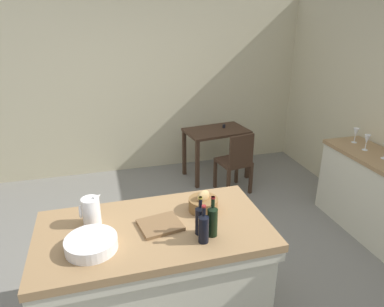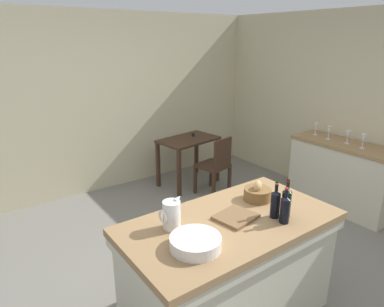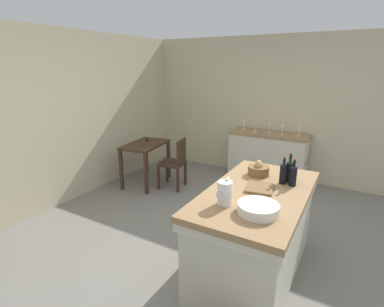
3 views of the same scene
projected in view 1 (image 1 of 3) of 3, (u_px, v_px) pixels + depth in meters
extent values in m
plane|color=slate|center=(180.00, 270.00, 3.44)|extent=(6.76, 6.76, 0.00)
cube|color=beige|center=(138.00, 87.00, 5.27)|extent=(5.32, 0.12, 2.60)
cube|color=#99754C|center=(154.00, 231.00, 2.55)|extent=(1.68, 0.90, 0.06)
cube|color=beige|center=(155.00, 239.00, 2.57)|extent=(1.66, 0.88, 0.08)
cube|color=beige|center=(157.00, 280.00, 2.72)|extent=(1.60, 0.82, 0.85)
cube|color=#99754C|center=(383.00, 160.00, 3.73)|extent=(0.52, 1.39, 0.04)
cube|color=beige|center=(374.00, 198.00, 3.90)|extent=(0.49, 1.36, 0.87)
cube|color=#3D281C|center=(216.00, 131.00, 5.14)|extent=(0.97, 0.68, 0.04)
cube|color=#3D281C|center=(197.00, 165.00, 4.92)|extent=(0.06, 0.06, 0.71)
cube|color=#3D281C|center=(248.00, 156.00, 5.22)|extent=(0.06, 0.06, 0.71)
cube|color=#3D281C|center=(184.00, 153.00, 5.34)|extent=(0.06, 0.06, 0.71)
cube|color=#3D281C|center=(232.00, 145.00, 5.64)|extent=(0.06, 0.06, 0.71)
cylinder|color=black|center=(224.00, 126.00, 5.22)|extent=(0.04, 0.04, 0.05)
cube|color=#3D281C|center=(233.00, 162.00, 4.81)|extent=(0.47, 0.47, 0.04)
cube|color=#3D281C|center=(242.00, 150.00, 4.58)|extent=(0.36, 0.10, 0.42)
cube|color=#3D281C|center=(237.00, 170.00, 5.12)|extent=(0.05, 0.05, 0.42)
cube|color=#3D281C|center=(215.00, 174.00, 4.98)|extent=(0.05, 0.05, 0.42)
cube|color=#3D281C|center=(251.00, 179.00, 4.82)|extent=(0.05, 0.05, 0.42)
cube|color=#3D281C|center=(228.00, 185.00, 4.68)|extent=(0.05, 0.05, 0.42)
cylinder|color=white|center=(91.00, 211.00, 2.53)|extent=(0.13, 0.13, 0.21)
cone|color=white|center=(98.00, 196.00, 2.51)|extent=(0.07, 0.04, 0.06)
torus|color=white|center=(80.00, 212.00, 2.51)|extent=(0.02, 0.10, 0.10)
cylinder|color=white|center=(91.00, 244.00, 2.29)|extent=(0.34, 0.34, 0.08)
cylinder|color=brown|center=(203.00, 204.00, 2.73)|extent=(0.23, 0.23, 0.10)
ellipsoid|color=tan|center=(203.00, 197.00, 2.71)|extent=(0.14, 0.13, 0.10)
cube|color=brown|center=(160.00, 225.00, 2.54)|extent=(0.33, 0.30, 0.02)
cylinder|color=black|center=(212.00, 222.00, 2.41)|extent=(0.07, 0.07, 0.21)
cone|color=black|center=(213.00, 208.00, 2.36)|extent=(0.07, 0.07, 0.02)
cylinder|color=black|center=(213.00, 202.00, 2.34)|extent=(0.03, 0.03, 0.07)
cylinder|color=maroon|center=(213.00, 198.00, 2.33)|extent=(0.03, 0.03, 0.01)
cylinder|color=black|center=(200.00, 221.00, 2.43)|extent=(0.07, 0.07, 0.20)
cone|color=black|center=(200.00, 208.00, 2.39)|extent=(0.07, 0.07, 0.02)
cylinder|color=black|center=(200.00, 202.00, 2.37)|extent=(0.03, 0.03, 0.07)
cylinder|color=#B29933|center=(200.00, 198.00, 2.36)|extent=(0.03, 0.03, 0.01)
cylinder|color=black|center=(204.00, 230.00, 2.34)|extent=(0.07, 0.07, 0.19)
cone|color=black|center=(204.00, 216.00, 2.30)|extent=(0.07, 0.07, 0.02)
cylinder|color=black|center=(204.00, 210.00, 2.28)|extent=(0.03, 0.03, 0.07)
cylinder|color=maroon|center=(204.00, 206.00, 2.27)|extent=(0.03, 0.03, 0.01)
cylinder|color=white|center=(384.00, 158.00, 3.72)|extent=(0.06, 0.06, 0.00)
cylinder|color=white|center=(384.00, 155.00, 3.70)|extent=(0.01, 0.01, 0.07)
cylinder|color=white|center=(365.00, 150.00, 3.94)|extent=(0.06, 0.06, 0.00)
cylinder|color=white|center=(365.00, 147.00, 3.93)|extent=(0.01, 0.01, 0.07)
cone|color=white|center=(367.00, 139.00, 3.90)|extent=(0.07, 0.07, 0.10)
cylinder|color=white|center=(354.00, 142.00, 4.17)|extent=(0.06, 0.06, 0.00)
cylinder|color=white|center=(355.00, 139.00, 4.16)|extent=(0.01, 0.01, 0.07)
cone|color=white|center=(356.00, 132.00, 4.12)|extent=(0.07, 0.07, 0.10)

